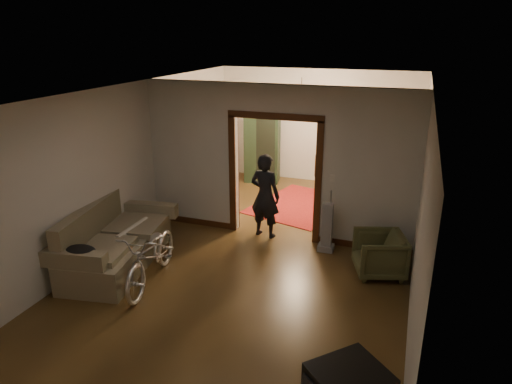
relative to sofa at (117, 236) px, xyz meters
The scene contains 22 objects.
floor 2.46m from the sofa, 30.82° to the left, with size 5.00×8.50×0.01m, color #3C2913.
ceiling 3.32m from the sofa, 30.82° to the left, with size 5.00×8.50×0.01m, color white.
wall_back 5.93m from the sofa, 69.34° to the left, with size 5.00×0.02×2.80m, color beige.
wall_left 1.58m from the sofa, 109.31° to the left, with size 0.02×8.50×2.80m, color beige.
wall_right 4.81m from the sofa, 15.11° to the left, with size 0.02×8.50×2.80m, color beige.
partition_wall 3.00m from the sofa, 43.81° to the left, with size 5.00×0.14×2.80m, color beige.
door_casing 2.92m from the sofa, 43.81° to the left, with size 1.74×0.20×2.32m, color #3C1E0D.
far_window 6.19m from the sofa, 63.05° to the left, with size 0.98×0.06×1.28m, color black.
chandelier 4.65m from the sofa, 61.02° to the left, with size 0.24×0.24×0.24m, color #FFE0A5.
light_switch 3.73m from the sofa, 31.47° to the left, with size 0.08×0.01×0.12m, color silver.
sofa is the anchor object (origin of this frame).
rolled_paper 0.32m from the sofa, 71.57° to the left, with size 0.10×0.10×0.84m, color beige.
jacket 0.93m from the sofa, 86.86° to the right, with size 0.48×0.36×0.14m, color black.
bicycle 0.89m from the sofa, 19.99° to the right, with size 0.61×1.74×0.91m, color silver.
armchair 4.21m from the sofa, 15.26° to the left, with size 0.73×0.75×0.68m, color #4D4F2C.
vacuum 3.52m from the sofa, 27.61° to the left, with size 0.27×0.22×0.89m, color gray.
person 2.69m from the sofa, 44.37° to the left, with size 0.58×0.38×1.59m, color black.
oriental_rug 4.24m from the sofa, 59.26° to the left, with size 1.71×2.25×0.02m, color maroon.
locker 5.05m from the sofa, 80.85° to the left, with size 0.85×0.47×1.70m, color black.
globe 5.24m from the sofa, 80.85° to the left, with size 0.27×0.27×0.27m, color #1E5972.
desk 5.98m from the sofa, 57.06° to the left, with size 0.95×0.53×0.70m, color #311F10.
desk_chair 5.19m from the sofa, 60.93° to the left, with size 0.44×0.44×0.99m, color #311F10.
Camera 1 is at (2.31, -6.82, 3.65)m, focal length 32.00 mm.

